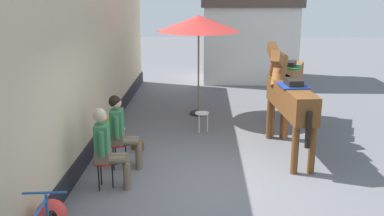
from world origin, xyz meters
name	(u,v)px	position (x,y,z in m)	size (l,w,h in m)	color
ground_plane	(211,131)	(0.00, 3.00, 0.00)	(40.00, 40.00, 0.00)	slate
pub_facade_wall	(82,79)	(-2.55, 1.50, 1.54)	(0.34, 14.00, 3.40)	#CCB793
distant_cottage	(249,29)	(1.40, 9.15, 1.80)	(3.40, 2.60, 3.50)	silver
seated_visitor_near	(106,144)	(-1.77, -0.08, 0.78)	(0.61, 0.49, 1.39)	red
seated_visitor_far	(121,128)	(-1.69, 0.78, 0.78)	(0.61, 0.49, 1.39)	red
saddled_horse_near	(289,97)	(1.51, 1.70, 1.16)	(0.65, 3.00, 2.06)	brown
saddled_horse_far	(287,80)	(1.76, 3.33, 1.16)	(1.26, 2.87, 2.06)	brown
flower_planter_farthest	(115,126)	(-2.11, 2.27, 0.33)	(0.43, 0.43, 0.64)	beige
cafe_parasol	(199,24)	(-0.33, 4.39, 2.36)	(2.10, 2.10, 2.58)	black
spare_stool_white	(202,115)	(-0.22, 2.96, 0.40)	(0.32, 0.32, 0.46)	white
satchel_bag	(137,145)	(-1.55, 1.71, 0.10)	(0.28, 0.12, 0.20)	brown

